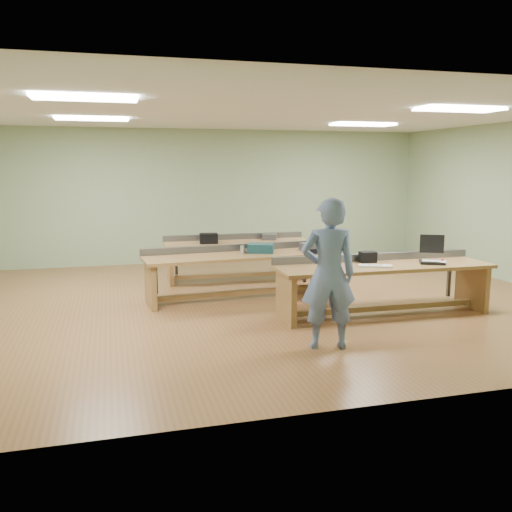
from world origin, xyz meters
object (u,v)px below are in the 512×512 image
(workbench_mid, at_px, (240,265))
(drinks_can, at_px, (242,250))
(task_chair, at_px, (324,281))
(laptop_base, at_px, (432,262))
(person, at_px, (328,274))
(parts_bin_teal, at_px, (261,248))
(workbench_front, at_px, (382,277))
(mug, at_px, (247,250))
(workbench_back, at_px, (237,251))
(parts_bin_grey, at_px, (314,246))
(camera_bag, at_px, (368,257))

(workbench_mid, height_order, drinks_can, drinks_can)
(task_chair, bearing_deg, drinks_can, 153.32)
(laptop_base, height_order, task_chair, task_chair)
(person, bearing_deg, parts_bin_teal, -77.01)
(workbench_front, height_order, laptop_base, workbench_front)
(drinks_can, bearing_deg, task_chair, -20.58)
(workbench_mid, distance_m, mug, 0.27)
(workbench_front, bearing_deg, workbench_back, 118.39)
(parts_bin_grey, relative_size, mug, 3.96)
(parts_bin_grey, relative_size, drinks_can, 3.51)
(workbench_back, relative_size, camera_bag, 11.63)
(laptop_base, height_order, parts_bin_grey, parts_bin_grey)
(workbench_front, relative_size, mug, 28.52)
(workbench_mid, bearing_deg, workbench_back, 74.00)
(task_chair, relative_size, parts_bin_grey, 1.84)
(task_chair, bearing_deg, parts_bin_teal, 146.27)
(person, bearing_deg, workbench_back, -76.33)
(workbench_mid, distance_m, laptop_base, 3.05)
(mug, relative_size, drinks_can, 0.89)
(workbench_front, xyz_separation_m, task_chair, (-0.50, 1.05, -0.26))
(parts_bin_teal, height_order, mug, parts_bin_teal)
(task_chair, bearing_deg, workbench_back, 112.31)
(workbench_mid, relative_size, task_chair, 3.90)
(camera_bag, relative_size, task_chair, 0.29)
(task_chair, distance_m, parts_bin_grey, 0.73)
(workbench_back, bearing_deg, laptop_base, -52.62)
(camera_bag, bearing_deg, parts_bin_teal, 134.48)
(workbench_mid, xyz_separation_m, camera_bag, (1.68, -1.29, 0.27))
(person, relative_size, laptop_base, 5.19)
(workbench_front, xyz_separation_m, drinks_can, (-1.78, 1.53, 0.25))
(workbench_front, distance_m, parts_bin_teal, 2.13)
(workbench_front, xyz_separation_m, workbench_mid, (-1.83, 1.49, -0.00))
(camera_bag, xyz_separation_m, mug, (-1.55, 1.32, -0.04))
(workbench_front, height_order, task_chair, workbench_front)
(task_chair, distance_m, drinks_can, 1.46)
(workbench_mid, distance_m, person, 2.77)
(workbench_front, bearing_deg, laptop_base, -8.75)
(workbench_back, xyz_separation_m, person, (0.14, -4.18, 0.36))
(workbench_back, bearing_deg, task_chair, -60.58)
(parts_bin_grey, bearing_deg, camera_bag, -76.26)
(person, xyz_separation_m, task_chair, (0.89, 2.27, -0.61))
(laptop_base, distance_m, camera_bag, 0.95)
(workbench_back, height_order, parts_bin_grey, parts_bin_grey)
(camera_bag, bearing_deg, mug, 139.77)
(workbench_mid, distance_m, parts_bin_grey, 1.37)
(parts_bin_grey, xyz_separation_m, mug, (-1.21, -0.04, -0.02))
(workbench_front, relative_size, drinks_can, 25.28)
(workbench_front, height_order, person, person)
(workbench_back, xyz_separation_m, parts_bin_grey, (1.05, -1.38, 0.26))
(workbench_front, distance_m, person, 1.88)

